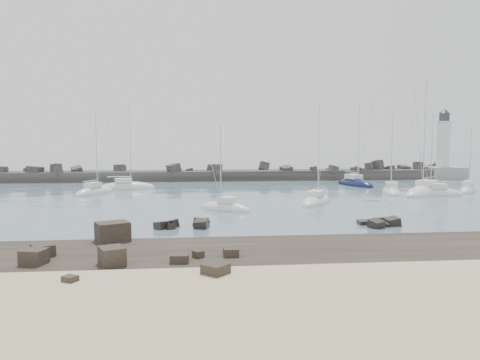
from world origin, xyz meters
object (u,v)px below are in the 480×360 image
(sailboat_6, at_px, (316,202))
(sailboat_11, at_px, (468,191))
(sailboat_3, at_px, (95,193))
(sailboat_8, at_px, (435,194))
(sailboat_10, at_px, (425,193))
(sailboat_7, at_px, (355,184))
(sailboat_5, at_px, (225,209))
(sailboat_4, at_px, (126,188))
(sailboat_9, at_px, (391,192))
(lighthouse, at_px, (443,163))

(sailboat_6, bearing_deg, sailboat_11, 20.88)
(sailboat_3, xyz_separation_m, sailboat_6, (29.11, -12.93, -0.01))
(sailboat_8, height_order, sailboat_10, sailboat_10)
(sailboat_7, height_order, sailboat_11, sailboat_7)
(sailboat_5, height_order, sailboat_10, sailboat_10)
(sailboat_4, distance_m, sailboat_6, 31.86)
(sailboat_7, xyz_separation_m, sailboat_10, (5.59, -13.27, 0.00))
(sailboat_3, bearing_deg, sailboat_7, 10.68)
(sailboat_8, distance_m, sailboat_10, 1.47)
(sailboat_3, bearing_deg, sailboat_8, -7.98)
(sailboat_4, xyz_separation_m, sailboat_8, (44.17, -12.83, 0.00))
(sailboat_7, distance_m, sailboat_8, 15.85)
(sailboat_3, height_order, sailboat_7, sailboat_7)
(sailboat_3, height_order, sailboat_8, sailboat_3)
(sailboat_5, height_order, sailboat_11, sailboat_11)
(sailboat_5, xyz_separation_m, sailboat_11, (37.30, 14.45, 0.01))
(sailboat_5, bearing_deg, sailboat_3, 134.99)
(sailboat_4, relative_size, sailboat_9, 1.15)
(sailboat_6, xyz_separation_m, sailboat_9, (13.64, 9.38, 0.01))
(lighthouse, distance_m, sailboat_4, 62.25)
(sailboat_5, distance_m, sailboat_10, 31.77)
(sailboat_5, relative_size, sailboat_10, 0.62)
(sailboat_6, distance_m, sailboat_10, 19.32)
(lighthouse, height_order, sailboat_11, lighthouse)
(sailboat_5, bearing_deg, sailboat_8, 19.79)
(sailboat_4, relative_size, sailboat_7, 0.94)
(lighthouse, relative_size, sailboat_6, 1.11)
(sailboat_6, distance_m, sailboat_8, 19.66)
(sailboat_6, bearing_deg, sailboat_3, 156.05)
(sailboat_3, xyz_separation_m, sailboat_7, (41.35, 7.80, 0.01))
(sailboat_3, distance_m, sailboat_4, 7.11)
(lighthouse, distance_m, sailboat_5, 60.30)
(sailboat_10, bearing_deg, sailboat_4, 165.00)
(sailboat_7, bearing_deg, sailboat_4, -177.48)
(sailboat_4, bearing_deg, sailboat_7, 2.52)
(sailboat_6, xyz_separation_m, sailboat_11, (25.75, 9.82, 0.02))
(sailboat_7, bearing_deg, sailboat_8, -66.14)
(sailboat_4, height_order, sailboat_10, sailboat_10)
(lighthouse, height_order, sailboat_4, lighthouse)
(sailboat_9, bearing_deg, sailboat_6, -145.47)
(sailboat_5, distance_m, sailboat_9, 28.83)
(lighthouse, xyz_separation_m, sailboat_11, (-9.18, -23.85, -2.94))
(sailboat_10, bearing_deg, sailboat_6, -157.29)
(sailboat_6, height_order, sailboat_9, sailboat_6)
(sailboat_11, bearing_deg, sailboat_8, -153.25)
(sailboat_5, bearing_deg, sailboat_6, 21.82)
(sailboat_5, bearing_deg, sailboat_4, 120.50)
(lighthouse, xyz_separation_m, sailboat_5, (-46.48, -38.30, -2.96))
(sailboat_7, height_order, sailboat_10, sailboat_10)
(sailboat_5, distance_m, sailboat_6, 12.45)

